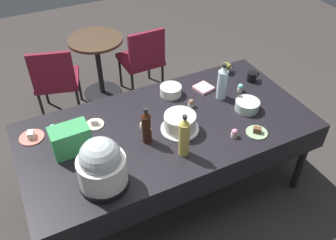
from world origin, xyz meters
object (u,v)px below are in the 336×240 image
(cupcake_rose, at_px, (235,133))
(soda_bottle_water, at_px, (222,82))
(cupcake_lemon, at_px, (240,88))
(round_cafe_table, at_px, (98,57))
(slow_cooker, at_px, (102,166))
(coffee_mug_olive, at_px, (226,68))
(dessert_plate_coral, at_px, (31,136))
(cupcake_cocoa, at_px, (143,125))
(soda_bottle_cola, at_px, (147,126))
(cupcake_berry, at_px, (53,129))
(soda_bottle_ginger_ale, at_px, (184,137))
(potluck_table, at_px, (168,131))
(cupcake_mint, at_px, (191,103))
(maroon_chair_right, at_px, (143,57))
(dessert_plate_sage, at_px, (257,132))
(dessert_plate_cream, at_px, (95,124))
(maroon_chair_left, at_px, (56,78))
(frosted_layer_cake, at_px, (180,123))
(soda_carton, at_px, (71,139))
(glass_salad_bowl, at_px, (247,105))
(coffee_mug_black, at_px, (252,77))

(cupcake_rose, distance_m, soda_bottle_water, 0.50)
(cupcake_lemon, xyz_separation_m, round_cafe_table, (-0.80, 1.54, -0.28))
(slow_cooker, distance_m, coffee_mug_olive, 1.62)
(dessert_plate_coral, xyz_separation_m, cupcake_cocoa, (0.76, -0.27, 0.02))
(dessert_plate_coral, height_order, soda_bottle_cola, soda_bottle_cola)
(cupcake_berry, relative_size, soda_bottle_ginger_ale, 0.20)
(potluck_table, xyz_separation_m, cupcake_cocoa, (-0.18, 0.05, 0.09))
(dessert_plate_coral, bearing_deg, coffee_mug_olive, 3.86)
(slow_cooker, xyz_separation_m, cupcake_mint, (0.88, 0.46, -0.13))
(maroon_chair_right, bearing_deg, dessert_plate_sage, -85.44)
(slow_cooker, relative_size, soda_bottle_ginger_ale, 1.10)
(dessert_plate_sage, relative_size, soda_bottle_water, 0.50)
(dessert_plate_cream, relative_size, cupcake_mint, 2.10)
(cupcake_berry, height_order, soda_bottle_ginger_ale, soda_bottle_ginger_ale)
(soda_bottle_ginger_ale, bearing_deg, maroon_chair_left, 106.84)
(dessert_plate_sage, height_order, coffee_mug_olive, coffee_mug_olive)
(frosted_layer_cake, distance_m, soda_bottle_cola, 0.27)
(dessert_plate_sage, xyz_separation_m, soda_carton, (-1.26, 0.43, 0.09))
(dessert_plate_coral, bearing_deg, soda_carton, -47.59)
(glass_salad_bowl, relative_size, cupcake_mint, 2.85)
(cupcake_cocoa, bearing_deg, slow_cooker, -138.56)
(potluck_table, distance_m, soda_bottle_water, 0.60)
(potluck_table, relative_size, cupcake_cocoa, 32.59)
(glass_salad_bowl, bearing_deg, cupcake_berry, 164.03)
(frosted_layer_cake, bearing_deg, dessert_plate_cream, 148.74)
(maroon_chair_right, height_order, round_cafe_table, maroon_chair_right)
(cupcake_cocoa, xyz_separation_m, soda_bottle_water, (0.74, 0.08, 0.12))
(potluck_table, relative_size, dessert_plate_cream, 15.52)
(coffee_mug_olive, xyz_separation_m, maroon_chair_right, (-0.40, 1.01, -0.30))
(slow_cooker, relative_size, dessert_plate_cream, 2.57)
(potluck_table, relative_size, dessert_plate_sage, 13.77)
(dessert_plate_coral, bearing_deg, frosted_layer_cake, -21.66)
(soda_bottle_cola, relative_size, maroon_chair_left, 0.34)
(cupcake_rose, relative_size, round_cafe_table, 0.09)
(soda_bottle_cola, bearing_deg, dessert_plate_coral, 151.48)
(dessert_plate_sage, height_order, cupcake_rose, cupcake_rose)
(slow_cooker, relative_size, cupcake_lemon, 5.40)
(glass_salad_bowl, height_order, cupcake_cocoa, glass_salad_bowl)
(maroon_chair_left, bearing_deg, coffee_mug_black, -39.47)
(dessert_plate_cream, distance_m, cupcake_lemon, 1.25)
(dessert_plate_sage, distance_m, dessert_plate_coral, 1.64)
(soda_bottle_ginger_ale, height_order, round_cafe_table, soda_bottle_ginger_ale)
(cupcake_lemon, relative_size, maroon_chair_right, 0.08)
(cupcake_mint, relative_size, soda_bottle_cola, 0.23)
(maroon_chair_left, bearing_deg, soda_carton, -95.81)
(maroon_chair_left, bearing_deg, frosted_layer_cake, -67.75)
(soda_bottle_water, relative_size, coffee_mug_olive, 2.70)
(coffee_mug_black, height_order, maroon_chair_right, maroon_chair_right)
(cupcake_rose, bearing_deg, soda_bottle_ginger_ale, 178.09)
(cupcake_lemon, distance_m, coffee_mug_olive, 0.31)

